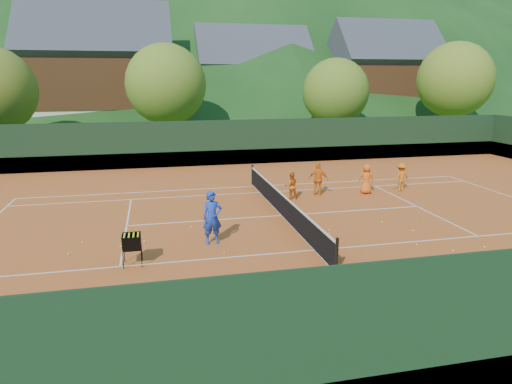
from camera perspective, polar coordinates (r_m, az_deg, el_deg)
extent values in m
plane|color=#284D18|center=(19.51, 3.27, -3.00)|extent=(400.00, 400.00, 0.00)
cube|color=#B7501D|center=(19.50, 3.27, -2.97)|extent=(40.00, 24.00, 0.02)
imported|color=#1C3AB6|center=(16.04, -5.49, -3.23)|extent=(0.74, 0.52, 1.90)
imported|color=#D66013|center=(21.98, 4.42, 0.79)|extent=(0.64, 0.50, 1.32)
imported|color=orange|center=(22.79, 7.80, 1.58)|extent=(1.04, 0.75, 1.63)
imported|color=orange|center=(23.59, 13.63, 1.61)|extent=(0.86, 0.69, 1.53)
imported|color=orange|center=(24.65, 17.68, 1.81)|extent=(1.02, 0.67, 1.48)
sphere|color=#CAEF27|center=(19.20, 15.45, -3.62)|extent=(0.07, 0.07, 0.07)
sphere|color=#CAEF27|center=(17.39, -20.88, -5.92)|extent=(0.07, 0.07, 0.07)
sphere|color=#CAEF27|center=(12.91, -19.52, -12.89)|extent=(0.07, 0.07, 0.07)
sphere|color=#CAEF27|center=(11.83, -2.98, -14.63)|extent=(0.07, 0.07, 0.07)
sphere|color=#CAEF27|center=(17.70, 26.64, -6.17)|extent=(0.07, 0.07, 0.07)
sphere|color=#CAEF27|center=(14.00, 6.19, -9.93)|extent=(0.07, 0.07, 0.07)
sphere|color=#CAEF27|center=(16.84, -13.78, -6.02)|extent=(0.07, 0.07, 0.07)
sphere|color=#CAEF27|center=(17.80, 9.15, -4.68)|extent=(0.07, 0.07, 0.07)
sphere|color=#CAEF27|center=(11.15, 13.99, -17.02)|extent=(0.07, 0.07, 0.07)
sphere|color=#CAEF27|center=(18.08, -8.08, -4.34)|extent=(0.07, 0.07, 0.07)
sphere|color=#CAEF27|center=(13.23, 16.21, -11.93)|extent=(0.07, 0.07, 0.07)
sphere|color=#CAEF27|center=(13.82, 11.69, -10.48)|extent=(0.07, 0.07, 0.07)
sphere|color=#CAEF27|center=(13.24, 26.09, -12.87)|extent=(0.07, 0.07, 0.07)
sphere|color=#CAEF27|center=(11.95, -14.66, -14.80)|extent=(0.07, 0.07, 0.07)
sphere|color=#CAEF27|center=(12.14, 9.59, -14.01)|extent=(0.07, 0.07, 0.07)
sphere|color=#CAEF27|center=(14.46, 14.00, -9.48)|extent=(0.07, 0.07, 0.07)
sphere|color=#CAEF27|center=(12.58, -2.68, -12.77)|extent=(0.07, 0.07, 0.07)
sphere|color=#CAEF27|center=(15.20, 22.78, -9.01)|extent=(0.07, 0.07, 0.07)
sphere|color=#CAEF27|center=(16.46, -22.39, -7.19)|extent=(0.07, 0.07, 0.07)
sphere|color=#CAEF27|center=(17.39, 9.15, -5.14)|extent=(0.07, 0.07, 0.07)
sphere|color=#CAEF27|center=(16.88, 23.39, -6.77)|extent=(0.07, 0.07, 0.07)
sphere|color=#CAEF27|center=(16.57, -16.52, -6.55)|extent=(0.07, 0.07, 0.07)
sphere|color=#CAEF27|center=(18.49, 19.01, -4.58)|extent=(0.07, 0.07, 0.07)
sphere|color=#CAEF27|center=(15.36, -3.96, -7.63)|extent=(0.07, 0.07, 0.07)
sphere|color=#CAEF27|center=(17.05, 19.47, -6.20)|extent=(0.07, 0.07, 0.07)
cube|color=white|center=(14.62, 9.20, -9.09)|extent=(23.77, 0.06, 0.00)
cube|color=white|center=(24.63, -0.21, 0.72)|extent=(23.77, 0.06, 0.00)
cube|color=silver|center=(15.80, 7.36, -7.20)|extent=(23.77, 0.06, 0.00)
cube|color=white|center=(23.34, 0.52, -0.04)|extent=(23.77, 0.06, 0.00)
cube|color=white|center=(18.85, -15.85, -4.08)|extent=(0.06, 8.23, 0.00)
cube|color=white|center=(22.07, 19.48, -1.71)|extent=(0.06, 8.23, 0.00)
cube|color=white|center=(19.50, 3.27, -2.94)|extent=(12.80, 0.06, 0.00)
cube|color=white|center=(19.50, 3.27, -2.94)|extent=(0.06, 10.97, 0.00)
cube|color=black|center=(19.37, 3.28, -1.67)|extent=(0.03, 11.97, 0.90)
cube|color=white|center=(19.25, 3.30, -0.33)|extent=(0.05, 11.97, 0.06)
cylinder|color=black|center=(13.99, 10.04, -7.80)|extent=(0.10, 0.10, 1.10)
cylinder|color=black|center=(24.99, -0.45, 2.20)|extent=(0.10, 0.10, 1.10)
cube|color=black|center=(30.65, -2.84, 6.21)|extent=(40.00, 0.05, 3.00)
cube|color=#1A5B23|center=(30.80, -2.82, 4.37)|extent=(40.40, 0.05, 1.00)
cube|color=black|center=(8.91, 25.79, -15.71)|extent=(40.00, 0.05, 3.00)
cylinder|color=black|center=(14.69, -16.28, -8.23)|extent=(0.02, 0.02, 0.55)
cylinder|color=black|center=(14.66, -14.11, -8.13)|extent=(0.02, 0.02, 0.55)
cylinder|color=black|center=(15.20, -16.16, -7.45)|extent=(0.02, 0.02, 0.55)
cylinder|color=black|center=(15.17, -14.07, -7.36)|extent=(0.02, 0.02, 0.55)
cube|color=black|center=(14.83, -15.22, -6.80)|extent=(0.55, 0.55, 0.02)
cube|color=black|center=(14.49, -15.32, -6.35)|extent=(0.55, 0.02, 0.45)
cube|color=black|center=(15.01, -15.24, -5.63)|extent=(0.55, 0.02, 0.45)
cube|color=black|center=(14.77, -16.35, -6.04)|extent=(0.02, 0.55, 0.45)
cube|color=black|center=(14.74, -14.21, -5.93)|extent=(0.02, 0.55, 0.45)
sphere|color=#CCE526|center=(14.51, -16.17, -5.59)|extent=(0.07, 0.07, 0.07)
sphere|color=#CCE526|center=(14.63, -16.14, -5.41)|extent=(0.07, 0.07, 0.07)
sphere|color=#CCE526|center=(14.76, -16.11, -5.24)|extent=(0.07, 0.07, 0.07)
sphere|color=#CCE526|center=(14.89, -16.09, -5.06)|extent=(0.07, 0.07, 0.07)
sphere|color=#CCE526|center=(14.50, -15.63, -5.56)|extent=(0.07, 0.07, 0.07)
sphere|color=#CCE526|center=(14.63, -15.61, -5.39)|extent=(0.07, 0.07, 0.07)
sphere|color=#CCE526|center=(14.75, -15.58, -5.21)|extent=(0.07, 0.07, 0.07)
sphere|color=#CCE526|center=(14.88, -15.56, -5.04)|extent=(0.07, 0.07, 0.07)
sphere|color=#CCE526|center=(14.49, -15.09, -5.54)|extent=(0.07, 0.07, 0.07)
sphere|color=#CCE526|center=(14.62, -15.07, -5.36)|extent=(0.07, 0.07, 0.07)
sphere|color=#CCE526|center=(14.75, -15.05, -5.19)|extent=(0.07, 0.07, 0.07)
sphere|color=#CCE526|center=(14.88, -15.03, -5.01)|extent=(0.07, 0.07, 0.07)
sphere|color=#CCE526|center=(14.48, -14.55, -5.51)|extent=(0.07, 0.07, 0.07)
sphere|color=#CCE526|center=(14.61, -14.53, -5.33)|extent=(0.07, 0.07, 0.07)
sphere|color=#CCE526|center=(14.74, -14.52, -5.16)|extent=(0.07, 0.07, 0.07)
sphere|color=#CCE526|center=(14.87, -14.51, -4.99)|extent=(0.07, 0.07, 0.07)
cube|color=beige|center=(48.35, -18.53, 8.32)|extent=(12.00, 9.00, 2.88)
cube|color=#3A1F0F|center=(48.16, -18.87, 12.68)|extent=(12.24, 9.18, 4.48)
cube|color=#404048|center=(48.21, -19.15, 16.04)|extent=(13.80, 9.93, 9.93)
cube|color=beige|center=(53.29, -0.50, 9.33)|extent=(11.00, 8.00, 2.52)
cube|color=#3A1E10|center=(53.11, -0.51, 12.79)|extent=(11.22, 8.16, 3.92)
cube|color=#43434B|center=(53.11, -0.52, 15.55)|extent=(12.65, 8.82, 8.82)
cube|color=beige|center=(54.29, 15.22, 9.02)|extent=(10.00, 8.00, 2.70)
cube|color=#3A1F10|center=(54.12, 15.46, 12.66)|extent=(10.20, 8.16, 4.20)
cube|color=#414149|center=(54.14, 15.65, 15.51)|extent=(11.50, 8.82, 8.82)
cylinder|color=#3E2619|center=(37.78, -29.37, 5.66)|extent=(0.36, 0.36, 2.70)
cylinder|color=#3F2719|center=(38.18, -10.91, 7.43)|extent=(0.36, 0.36, 2.88)
sphere|color=#4B7820|center=(37.94, -11.18, 13.07)|extent=(6.40, 6.40, 6.40)
cylinder|color=#402719|center=(40.15, 9.72, 7.54)|extent=(0.36, 0.36, 2.52)
sphere|color=#48751F|center=(39.92, 9.92, 12.23)|extent=(5.60, 5.60, 5.60)
cylinder|color=#3D2618|center=(46.82, 23.12, 7.87)|extent=(0.36, 0.36, 3.06)
sphere|color=#557A20|center=(46.63, 23.60, 12.74)|extent=(6.80, 6.80, 6.80)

